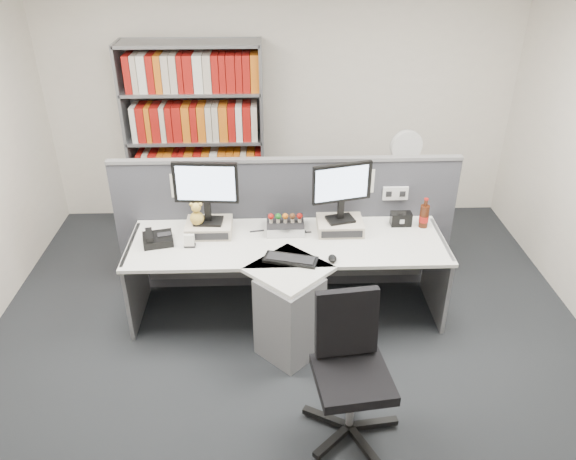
{
  "coord_description": "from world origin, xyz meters",
  "views": [
    {
      "loc": [
        -0.12,
        -3.12,
        3.05
      ],
      "look_at": [
        0.0,
        0.65,
        0.92
      ],
      "focal_mm": 34.82,
      "sensor_mm": 36.0,
      "label": 1
    }
  ],
  "objects_px": {
    "desk": "(288,283)",
    "office_chair": "(350,365)",
    "monitor_right": "(342,187)",
    "desk_phone": "(157,239)",
    "cola_bottle": "(424,216)",
    "desktop_pc": "(285,226)",
    "shelving_unit": "(196,143)",
    "keyboard": "(291,259)",
    "desk_calendar": "(189,241)",
    "filing_cabinet": "(399,212)",
    "monitor_left": "(206,188)",
    "mouse": "(332,258)",
    "desk_fan": "(406,150)",
    "speaker": "(401,219)"
  },
  "relations": [
    {
      "from": "shelving_unit",
      "to": "monitor_left",
      "type": "bearing_deg",
      "value": -80.35
    },
    {
      "from": "desk_phone",
      "to": "desk_calendar",
      "type": "relative_size",
      "value": 2.59
    },
    {
      "from": "mouse",
      "to": "filing_cabinet",
      "type": "bearing_deg",
      "value": 59.89
    },
    {
      "from": "desktop_pc",
      "to": "shelving_unit",
      "type": "xyz_separation_m",
      "value": [
        -0.89,
        1.44,
        0.21
      ]
    },
    {
      "from": "desk_calendar",
      "to": "cola_bottle",
      "type": "distance_m",
      "value": 1.98
    },
    {
      "from": "monitor_right",
      "to": "desk_phone",
      "type": "height_order",
      "value": "monitor_right"
    },
    {
      "from": "monitor_left",
      "to": "cola_bottle",
      "type": "height_order",
      "value": "monitor_left"
    },
    {
      "from": "desk_phone",
      "to": "desk_calendar",
      "type": "xyz_separation_m",
      "value": [
        0.27,
        -0.06,
        0.01
      ]
    },
    {
      "from": "monitor_left",
      "to": "desk_calendar",
      "type": "relative_size",
      "value": 4.95
    },
    {
      "from": "desktop_pc",
      "to": "cola_bottle",
      "type": "relative_size",
      "value": 1.17
    },
    {
      "from": "desk",
      "to": "monitor_left",
      "type": "xyz_separation_m",
      "value": [
        -0.65,
        0.38,
        0.68
      ]
    },
    {
      "from": "keyboard",
      "to": "desk_phone",
      "type": "relative_size",
      "value": 1.57
    },
    {
      "from": "desk",
      "to": "keyboard",
      "type": "relative_size",
      "value": 5.9
    },
    {
      "from": "desktop_pc",
      "to": "desk_calendar",
      "type": "xyz_separation_m",
      "value": [
        -0.78,
        -0.24,
        0.01
      ]
    },
    {
      "from": "keyboard",
      "to": "desk_fan",
      "type": "xyz_separation_m",
      "value": [
        1.18,
        1.48,
        0.31
      ]
    },
    {
      "from": "desk_calendar",
      "to": "mouse",
      "type": "bearing_deg",
      "value": -12.58
    },
    {
      "from": "monitor_left",
      "to": "office_chair",
      "type": "xyz_separation_m",
      "value": [
        1.01,
        -1.41,
        -0.61
      ]
    },
    {
      "from": "desk_phone",
      "to": "desk_calendar",
      "type": "height_order",
      "value": "desk_calendar"
    },
    {
      "from": "shelving_unit",
      "to": "desktop_pc",
      "type": "bearing_deg",
      "value": -58.35
    },
    {
      "from": "office_chair",
      "to": "desktop_pc",
      "type": "bearing_deg",
      "value": 104.64
    },
    {
      "from": "desk",
      "to": "desk_fan",
      "type": "bearing_deg",
      "value": 49.38
    },
    {
      "from": "keyboard",
      "to": "filing_cabinet",
      "type": "xyz_separation_m",
      "value": [
        1.18,
        1.48,
        -0.38
      ]
    },
    {
      "from": "monitor_right",
      "to": "desk_fan",
      "type": "relative_size",
      "value": 0.94
    },
    {
      "from": "shelving_unit",
      "to": "desk_calendar",
      "type": "bearing_deg",
      "value": -86.22
    },
    {
      "from": "monitor_left",
      "to": "mouse",
      "type": "distance_m",
      "value": 1.17
    },
    {
      "from": "keyboard",
      "to": "speaker",
      "type": "distance_m",
      "value": 1.11
    },
    {
      "from": "desk_phone",
      "to": "shelving_unit",
      "type": "height_order",
      "value": "shelving_unit"
    },
    {
      "from": "desk",
      "to": "filing_cabinet",
      "type": "xyz_separation_m",
      "value": [
        1.2,
        1.4,
        -0.11
      ]
    },
    {
      "from": "mouse",
      "to": "keyboard",
      "type": "bearing_deg",
      "value": 178.69
    },
    {
      "from": "desktop_pc",
      "to": "keyboard",
      "type": "xyz_separation_m",
      "value": [
        0.03,
        -0.49,
        -0.03
      ]
    },
    {
      "from": "mouse",
      "to": "desk_calendar",
      "type": "distance_m",
      "value": 1.16
    },
    {
      "from": "monitor_left",
      "to": "filing_cabinet",
      "type": "bearing_deg",
      "value": 28.77
    },
    {
      "from": "shelving_unit",
      "to": "desk",
      "type": "bearing_deg",
      "value": -64.04
    },
    {
      "from": "monitor_left",
      "to": "shelving_unit",
      "type": "height_order",
      "value": "shelving_unit"
    },
    {
      "from": "keyboard",
      "to": "cola_bottle",
      "type": "relative_size",
      "value": 1.64
    },
    {
      "from": "shelving_unit",
      "to": "filing_cabinet",
      "type": "xyz_separation_m",
      "value": [
        2.1,
        -0.45,
        -0.63
      ]
    },
    {
      "from": "keyboard",
      "to": "shelving_unit",
      "type": "bearing_deg",
      "value": 115.42
    },
    {
      "from": "desktop_pc",
      "to": "keyboard",
      "type": "height_order",
      "value": "desktop_pc"
    },
    {
      "from": "desk",
      "to": "office_chair",
      "type": "xyz_separation_m",
      "value": [
        0.36,
        -1.03,
        0.07
      ]
    },
    {
      "from": "desk_phone",
      "to": "speaker",
      "type": "relative_size",
      "value": 1.6
    },
    {
      "from": "desk_calendar",
      "to": "filing_cabinet",
      "type": "bearing_deg",
      "value": 31.8
    },
    {
      "from": "mouse",
      "to": "speaker",
      "type": "xyz_separation_m",
      "value": [
        0.65,
        0.55,
        0.04
      ]
    },
    {
      "from": "monitor_left",
      "to": "desk_calendar",
      "type": "bearing_deg",
      "value": -122.48
    },
    {
      "from": "monitor_left",
      "to": "monitor_right",
      "type": "height_order",
      "value": "monitor_left"
    },
    {
      "from": "desk_calendar",
      "to": "shelving_unit",
      "type": "bearing_deg",
      "value": 93.78
    },
    {
      "from": "desk_phone",
      "to": "desk",
      "type": "bearing_deg",
      "value": -12.28
    },
    {
      "from": "speaker",
      "to": "desk_fan",
      "type": "distance_m",
      "value": 0.99
    },
    {
      "from": "desk_fan",
      "to": "desktop_pc",
      "type": "bearing_deg",
      "value": -140.71
    },
    {
      "from": "office_chair",
      "to": "cola_bottle",
      "type": "bearing_deg",
      "value": 61.09
    },
    {
      "from": "monitor_right",
      "to": "desk_fan",
      "type": "distance_m",
      "value": 1.27
    }
  ]
}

